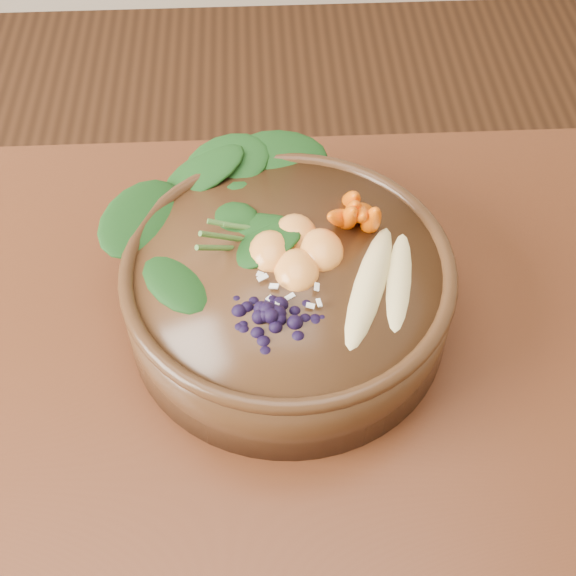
% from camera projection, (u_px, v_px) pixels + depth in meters
% --- Properties ---
extents(dining_table, '(1.60, 0.90, 0.75)m').
position_uv_depth(dining_table, '(55.00, 525.00, 0.77)').
color(dining_table, '#331C0C').
rests_on(dining_table, ground).
extents(stoneware_bowl, '(0.40, 0.40, 0.08)m').
position_uv_depth(stoneware_bowl, '(288.00, 295.00, 0.78)').
color(stoneware_bowl, '#442914').
rests_on(stoneware_bowl, dining_table).
extents(kale_heap, '(0.25, 0.24, 0.05)m').
position_uv_depth(kale_heap, '(258.00, 191.00, 0.78)').
color(kale_heap, '#173F15').
rests_on(kale_heap, stoneware_bowl).
extents(carrot_cluster, '(0.08, 0.08, 0.09)m').
position_uv_depth(carrot_cluster, '(370.00, 183.00, 0.75)').
color(carrot_cluster, '#ED6200').
rests_on(carrot_cluster, stoneware_bowl).
extents(banana_halves, '(0.10, 0.17, 0.03)m').
position_uv_depth(banana_halves, '(386.00, 272.00, 0.72)').
color(banana_halves, '#E0CC84').
rests_on(banana_halves, stoneware_bowl).
extents(mandarin_cluster, '(0.12, 0.12, 0.03)m').
position_uv_depth(mandarin_cluster, '(296.00, 239.00, 0.74)').
color(mandarin_cluster, orange).
rests_on(mandarin_cluster, stoneware_bowl).
extents(blueberry_pile, '(0.17, 0.15, 0.04)m').
position_uv_depth(blueberry_pile, '(271.00, 305.00, 0.69)').
color(blueberry_pile, black).
rests_on(blueberry_pile, stoneware_bowl).
extents(coconut_flakes, '(0.12, 0.10, 0.01)m').
position_uv_depth(coconut_flakes, '(284.00, 281.00, 0.73)').
color(coconut_flakes, white).
rests_on(coconut_flakes, stoneware_bowl).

